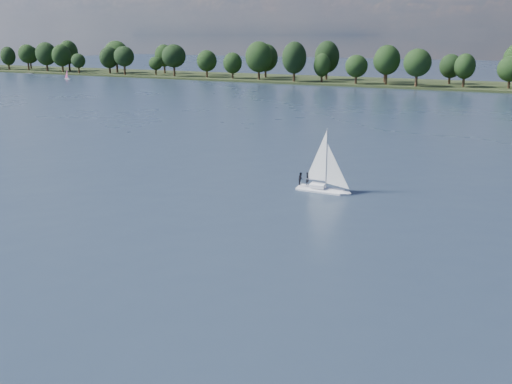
# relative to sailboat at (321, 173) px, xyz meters

# --- Properties ---
(ground) EXTENTS (700.00, 700.00, 0.00)m
(ground) POSITION_rel_sailboat_xyz_m (-4.45, 46.39, -2.23)
(ground) COLOR #233342
(ground) RESTS_ON ground
(far_shore) EXTENTS (660.00, 40.00, 1.50)m
(far_shore) POSITION_rel_sailboat_xyz_m (-4.45, 158.39, -2.23)
(far_shore) COLOR black
(far_shore) RESTS_ON ground
(sailboat) EXTENTS (6.08, 1.75, 7.98)m
(sailboat) POSITION_rel_sailboat_xyz_m (0.00, 0.00, 0.00)
(sailboat) COLOR white
(sailboat) RESTS_ON ground
(dinghy_pink) EXTENTS (2.71, 1.18, 4.24)m
(dinghy_pink) POSITION_rel_sailboat_xyz_m (-160.18, 119.35, -1.23)
(dinghy_pink) COLOR white
(dinghy_pink) RESTS_ON ground
(pontoon) EXTENTS (4.20, 2.43, 0.50)m
(pontoon) POSITION_rel_sailboat_xyz_m (-203.06, 137.23, -2.23)
(pontoon) COLOR #545759
(pontoon) RESTS_ON ground
(treeline) EXTENTS (563.23, 73.90, 18.06)m
(treeline) POSITION_rel_sailboat_xyz_m (-4.27, 154.55, 5.92)
(treeline) COLOR black
(treeline) RESTS_ON ground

